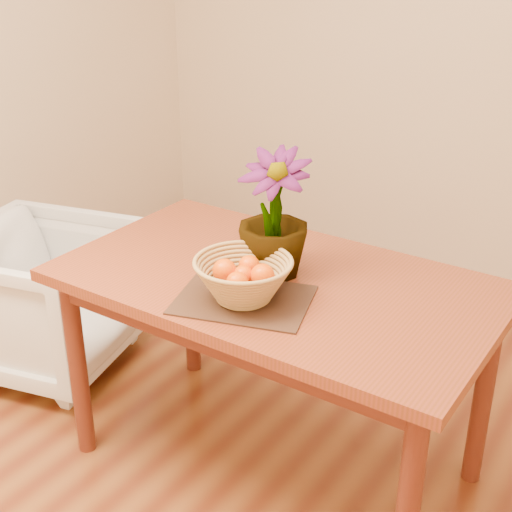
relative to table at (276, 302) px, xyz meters
The scene contains 7 objects.
wall_back 2.07m from the table, 90.00° to the left, with size 4.00×0.02×2.70m, color beige.
table is the anchor object (origin of this frame).
placemat 0.21m from the table, 89.45° to the right, with size 0.39×0.30×0.01m, color #331F12.
wicker_basket 0.24m from the table, 89.45° to the right, with size 0.30×0.30×0.12m.
orange_pile 0.26m from the table, 89.45° to the right, with size 0.18×0.18×0.07m.
potted_plant 0.29m from the table, 141.17° to the left, with size 0.23×0.23×0.41m, color #1C4814.
armchair 1.22m from the table, behind, with size 0.68×0.63×0.70m, color gray.
Camera 1 is at (1.08, -1.43, 1.77)m, focal length 50.00 mm.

